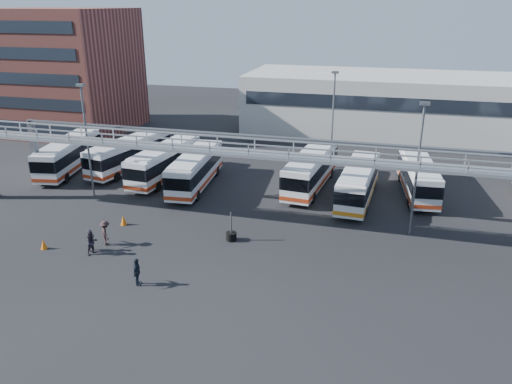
% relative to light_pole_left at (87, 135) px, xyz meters
% --- Properties ---
extents(ground, '(140.00, 140.00, 0.00)m').
position_rel_light_pole_left_xyz_m(ground, '(16.00, -8.00, -5.73)').
color(ground, black).
rests_on(ground, ground).
extents(gantry, '(51.40, 5.15, 7.10)m').
position_rel_light_pole_left_xyz_m(gantry, '(16.00, -2.13, -0.22)').
color(gantry, '#93969B').
rests_on(gantry, ground).
extents(apartment_building, '(18.00, 15.00, 16.00)m').
position_rel_light_pole_left_xyz_m(apartment_building, '(-18.00, 22.00, 2.27)').
color(apartment_building, brown).
rests_on(apartment_building, ground).
extents(warehouse, '(42.00, 14.00, 8.00)m').
position_rel_light_pole_left_xyz_m(warehouse, '(28.00, 30.00, -1.73)').
color(warehouse, '#9E9E99').
rests_on(warehouse, ground).
extents(light_pole_left, '(0.70, 0.35, 10.21)m').
position_rel_light_pole_left_xyz_m(light_pole_left, '(0.00, 0.00, 0.00)').
color(light_pole_left, '#4C4F54').
rests_on(light_pole_left, ground).
extents(light_pole_mid, '(0.70, 0.35, 10.21)m').
position_rel_light_pole_left_xyz_m(light_pole_mid, '(28.00, -1.00, 0.00)').
color(light_pole_mid, '#4C4F54').
rests_on(light_pole_mid, ground).
extents(light_pole_back, '(0.70, 0.35, 10.21)m').
position_rel_light_pole_left_xyz_m(light_pole_back, '(20.00, 14.00, 0.00)').
color(light_pole_back, '#4C4F54').
rests_on(light_pole_back, ground).
extents(bus_0, '(4.46, 11.38, 3.37)m').
position_rel_light_pole_left_xyz_m(bus_0, '(-6.30, 5.64, -3.86)').
color(bus_0, silver).
rests_on(bus_0, ground).
extents(bus_1, '(4.62, 11.38, 3.37)m').
position_rel_light_pole_left_xyz_m(bus_1, '(-0.37, 7.64, -3.86)').
color(bus_1, silver).
rests_on(bus_1, ground).
extents(bus_2, '(3.48, 11.26, 3.37)m').
position_rel_light_pole_left_xyz_m(bus_2, '(4.42, 6.05, -3.86)').
color(bus_2, silver).
rests_on(bus_2, ground).
extents(bus_3, '(3.49, 11.21, 3.35)m').
position_rel_light_pole_left_xyz_m(bus_3, '(8.26, 4.70, -3.87)').
color(bus_3, silver).
rests_on(bus_3, ground).
extents(bus_5, '(3.70, 11.61, 3.47)m').
position_rel_light_pole_left_xyz_m(bus_5, '(18.97, 7.25, -3.81)').
color(bus_5, silver).
rests_on(bus_5, ground).
extents(bus_6, '(3.19, 10.92, 3.27)m').
position_rel_light_pole_left_xyz_m(bus_6, '(23.57, 5.09, -3.92)').
color(bus_6, silver).
rests_on(bus_6, ground).
extents(bus_7, '(3.68, 10.85, 3.23)m').
position_rel_light_pole_left_xyz_m(bus_7, '(28.75, 8.27, -3.94)').
color(bus_7, silver).
rests_on(bus_7, ground).
extents(pedestrian_a, '(0.59, 0.71, 1.67)m').
position_rel_light_pole_left_xyz_m(pedestrian_a, '(5.93, -9.73, -4.89)').
color(pedestrian_a, '#23222A').
rests_on(pedestrian_a, ground).
extents(pedestrian_b, '(0.98, 1.07, 1.77)m').
position_rel_light_pole_left_xyz_m(pedestrian_b, '(6.31, -10.15, -4.84)').
color(pedestrian_b, black).
rests_on(pedestrian_b, ground).
extents(pedestrian_c, '(1.33, 1.38, 1.88)m').
position_rel_light_pole_left_xyz_m(pedestrian_c, '(6.46, -8.59, -4.79)').
color(pedestrian_c, '#302120').
rests_on(pedestrian_c, ground).
extents(pedestrian_d, '(0.66, 1.15, 1.84)m').
position_rel_light_pole_left_xyz_m(pedestrian_d, '(11.35, -13.07, -4.81)').
color(pedestrian_d, black).
rests_on(pedestrian_d, ground).
extents(cone_left, '(0.60, 0.60, 0.74)m').
position_rel_light_pole_left_xyz_m(cone_left, '(2.45, -10.39, -5.36)').
color(cone_left, '#D8620C').
rests_on(cone_left, ground).
extents(cone_right, '(0.64, 0.64, 0.79)m').
position_rel_light_pole_left_xyz_m(cone_right, '(5.92, -5.13, -5.33)').
color(cone_right, '#D8620C').
rests_on(cone_right, ground).
extents(tire_stack, '(0.80, 0.80, 2.28)m').
position_rel_light_pole_left_xyz_m(tire_stack, '(15.10, -5.50, -5.34)').
color(tire_stack, black).
rests_on(tire_stack, ground).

